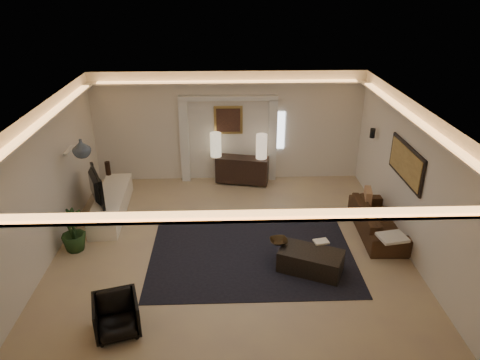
{
  "coord_description": "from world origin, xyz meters",
  "views": [
    {
      "loc": [
        -0.1,
        -7.79,
        5.08
      ],
      "look_at": [
        0.2,
        0.6,
        1.25
      ],
      "focal_mm": 33.79,
      "sensor_mm": 36.0,
      "label": 1
    }
  ],
  "objects_px": {
    "coffee_table": "(311,261)",
    "armchair": "(117,316)",
    "console": "(242,170)",
    "sofa": "(378,221)"
  },
  "relations": [
    {
      "from": "coffee_table",
      "to": "armchair",
      "type": "distance_m",
      "value": 3.59
    },
    {
      "from": "console",
      "to": "armchair",
      "type": "distance_m",
      "value": 5.83
    },
    {
      "from": "coffee_table",
      "to": "armchair",
      "type": "height_order",
      "value": "armchair"
    },
    {
      "from": "console",
      "to": "sofa",
      "type": "bearing_deg",
      "value": -31.1
    },
    {
      "from": "armchair",
      "to": "sofa",
      "type": "bearing_deg",
      "value": 13.55
    },
    {
      "from": "sofa",
      "to": "armchair",
      "type": "xyz_separation_m",
      "value": [
        -4.94,
        -2.8,
        0.02
      ]
    },
    {
      "from": "console",
      "to": "armchair",
      "type": "bearing_deg",
      "value": -99.51
    },
    {
      "from": "sofa",
      "to": "coffee_table",
      "type": "xyz_separation_m",
      "value": [
        -1.67,
        -1.31,
        -0.09
      ]
    },
    {
      "from": "sofa",
      "to": "coffee_table",
      "type": "distance_m",
      "value": 2.13
    },
    {
      "from": "console",
      "to": "sofa",
      "type": "relative_size",
      "value": 0.67
    }
  ]
}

